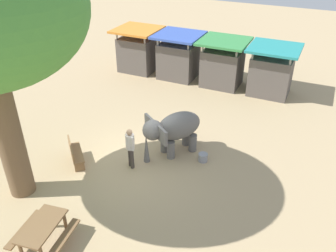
% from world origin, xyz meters
% --- Properties ---
extents(ground_plane, '(60.00, 60.00, 0.00)m').
position_xyz_m(ground_plane, '(0.00, 0.00, 0.00)').
color(ground_plane, tan).
extents(elephant, '(2.19, 2.34, 1.71)m').
position_xyz_m(elephant, '(1.10, 1.10, 1.09)').
color(elephant, slate).
rests_on(elephant, ground_plane).
extents(person_handler, '(0.43, 0.33, 1.62)m').
position_xyz_m(person_handler, '(0.07, -0.39, 0.95)').
color(person_handler, '#3F3833').
rests_on(person_handler, ground_plane).
extents(wooden_bench, '(1.28, 1.26, 0.88)m').
position_xyz_m(wooden_bench, '(-1.94, -1.09, 0.47)').
color(wooden_bench, olive).
rests_on(wooden_bench, ground_plane).
extents(picnic_table_far, '(1.69, 1.70, 0.78)m').
position_xyz_m(picnic_table_far, '(-0.30, -4.60, 0.59)').
color(picnic_table_far, brown).
rests_on(picnic_table_far, ground_plane).
extents(market_stall_orange, '(2.50, 2.50, 2.52)m').
position_xyz_m(market_stall_orange, '(-4.38, 8.21, 1.14)').
color(market_stall_orange, '#59514C').
rests_on(market_stall_orange, ground_plane).
extents(market_stall_blue, '(2.50, 2.50, 2.52)m').
position_xyz_m(market_stall_blue, '(-1.78, 8.21, 1.14)').
color(market_stall_blue, '#59514C').
rests_on(market_stall_blue, ground_plane).
extents(market_stall_green, '(2.50, 2.50, 2.52)m').
position_xyz_m(market_stall_green, '(0.82, 8.21, 1.14)').
color(market_stall_green, '#59514C').
rests_on(market_stall_green, ground_plane).
extents(market_stall_teal, '(2.50, 2.50, 2.52)m').
position_xyz_m(market_stall_teal, '(3.42, 8.21, 1.14)').
color(market_stall_teal, '#59514C').
rests_on(market_stall_teal, ground_plane).
extents(feed_bucket, '(0.36, 0.36, 0.32)m').
position_xyz_m(feed_bucket, '(2.37, 1.07, 0.16)').
color(feed_bucket, gray).
rests_on(feed_bucket, ground_plane).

